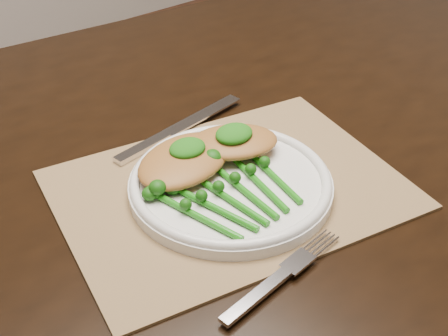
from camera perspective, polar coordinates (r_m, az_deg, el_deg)
dining_table at (r=1.13m, az=-0.48°, el=-13.06°), size 1.68×1.05×0.75m
placemat at (r=0.77m, az=0.55°, el=-1.95°), size 0.46×0.37×0.00m
dinner_plate at (r=0.76m, az=0.61°, el=-1.39°), size 0.25×0.25×0.02m
knife at (r=0.87m, az=-5.06°, el=3.16°), size 0.23×0.05×0.01m
fork at (r=0.66m, az=5.98°, el=-9.19°), size 0.18×0.04×0.01m
chicken_fillet_left at (r=0.77m, az=-3.67°, el=0.71°), size 0.16×0.13×0.03m
chicken_fillet_right at (r=0.80m, az=0.87°, el=2.41°), size 0.14×0.12×0.02m
pesto_dollop_left at (r=0.77m, az=-3.37°, el=1.82°), size 0.05×0.04×0.02m
pesto_dollop_right at (r=0.79m, az=0.92°, el=3.15°), size 0.05×0.04×0.02m
broccolini_bundle at (r=0.73m, az=1.19°, el=-2.46°), size 0.15×0.17×0.04m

